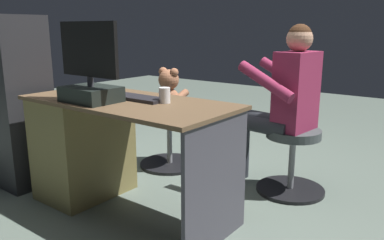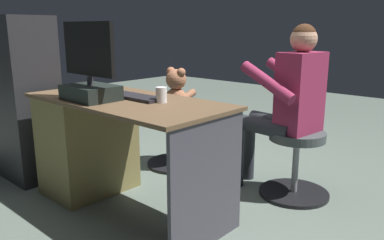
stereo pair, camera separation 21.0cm
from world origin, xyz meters
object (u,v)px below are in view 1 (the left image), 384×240
(computer_mouse, at_px, (105,91))
(person, at_px, (282,97))
(cup, at_px, (165,95))
(keyboard, at_px, (136,98))
(office_chair_teddy, at_px, (169,136))
(desk, at_px, (92,143))
(tv_remote, at_px, (73,93))
(teddy_bear, at_px, (170,92))
(visitor_chair, at_px, (292,157))
(monitor, at_px, (90,78))

(computer_mouse, distance_m, person, 1.22)
(computer_mouse, bearing_deg, cup, 179.35)
(keyboard, height_order, computer_mouse, computer_mouse)
(cup, xyz_separation_m, office_chair_teddy, (0.60, -0.73, -0.52))
(desk, distance_m, office_chair_teddy, 0.81)
(tv_remote, height_order, teddy_bear, teddy_bear)
(office_chair_teddy, bearing_deg, desk, 89.46)
(person, bearing_deg, keyboard, 55.84)
(computer_mouse, height_order, tv_remote, computer_mouse)
(teddy_bear, height_order, person, person)
(office_chair_teddy, height_order, person, person)
(desk, height_order, cup, cup)
(desk, distance_m, visitor_chair, 1.41)
(computer_mouse, height_order, teddy_bear, teddy_bear)
(monitor, height_order, tv_remote, monitor)
(cup, bearing_deg, desk, 6.83)
(keyboard, bearing_deg, monitor, 54.48)
(teddy_bear, bearing_deg, tv_remote, 83.63)
(office_chair_teddy, relative_size, visitor_chair, 1.05)
(tv_remote, bearing_deg, keyboard, 163.81)
(cup, bearing_deg, visitor_chair, -118.28)
(teddy_bear, relative_size, person, 0.32)
(cup, height_order, teddy_bear, teddy_bear)
(monitor, bearing_deg, tv_remote, -16.80)
(monitor, bearing_deg, teddy_bear, -77.19)
(cup, xyz_separation_m, tv_remote, (0.69, 0.14, -0.04))
(computer_mouse, relative_size, tv_remote, 0.64)
(keyboard, bearing_deg, tv_remote, 14.16)
(cup, distance_m, tv_remote, 0.71)
(monitor, distance_m, computer_mouse, 0.31)
(keyboard, distance_m, cup, 0.22)
(tv_remote, height_order, person, person)
(tv_remote, height_order, office_chair_teddy, tv_remote)
(cup, xyz_separation_m, visitor_chair, (-0.46, -0.85, -0.51))
(visitor_chair, bearing_deg, keyboard, 51.97)
(computer_mouse, relative_size, teddy_bear, 0.25)
(monitor, xyz_separation_m, person, (-0.73, -1.07, -0.18))
(computer_mouse, distance_m, cup, 0.53)
(computer_mouse, distance_m, visitor_chair, 1.38)
(keyboard, distance_m, office_chair_teddy, 0.96)
(tv_remote, distance_m, teddy_bear, 0.89)
(cup, bearing_deg, monitor, 31.92)
(teddy_bear, bearing_deg, monitor, 102.81)
(cup, xyz_separation_m, person, (-0.36, -0.84, -0.09))
(office_chair_teddy, xyz_separation_m, person, (-0.95, -0.11, 0.43))
(monitor, distance_m, visitor_chair, 1.49)
(cup, height_order, tv_remote, cup)
(monitor, distance_m, tv_remote, 0.36)
(cup, height_order, person, person)
(desk, bearing_deg, monitor, 144.90)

